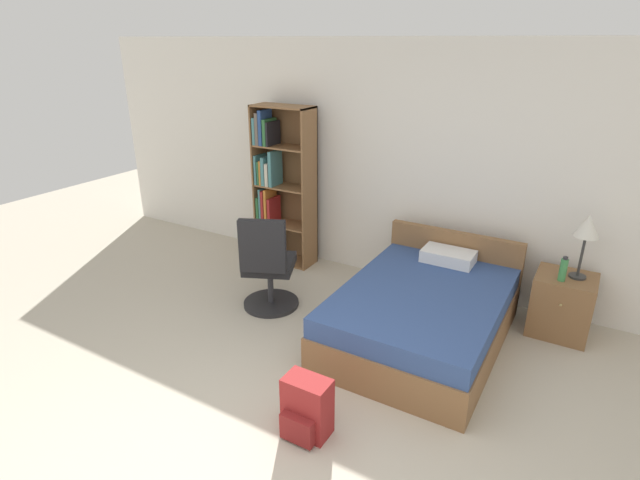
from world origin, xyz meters
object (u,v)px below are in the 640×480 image
object	(u,v)px
office_chair	(268,269)
water_bottle	(563,269)
bookshelf	(278,186)
table_lamp	(587,229)
backpack_red	(306,408)
bed	(424,312)
nightstand	(562,305)

from	to	relation	value
office_chair	water_bottle	distance (m)	2.72
bookshelf	office_chair	size ratio (longest dim) A/B	1.82
table_lamp	water_bottle	xyz separation A→B (m)	(-0.12, -0.14, -0.35)
office_chair	table_lamp	size ratio (longest dim) A/B	1.75
bookshelf	table_lamp	distance (m)	3.30
table_lamp	backpack_red	size ratio (longest dim) A/B	1.35
bed	nightstand	xyz separation A→B (m)	(1.07, 0.74, 0.02)
bed	nightstand	size ratio (longest dim) A/B	3.29
bed	water_bottle	distance (m)	1.27
water_bottle	backpack_red	bearing A→B (deg)	-121.03
office_chair	water_bottle	xyz separation A→B (m)	(2.55, 0.91, 0.23)
nightstand	water_bottle	xyz separation A→B (m)	(-0.04, -0.12, 0.40)
table_lamp	office_chair	bearing A→B (deg)	-158.38
office_chair	water_bottle	bearing A→B (deg)	19.70
bookshelf	bed	world-z (taller)	bookshelf
bed	nightstand	bearing A→B (deg)	34.84
bookshelf	backpack_red	distance (m)	3.11
bed	backpack_red	world-z (taller)	bed
bookshelf	table_lamp	bearing A→B (deg)	-0.90
office_chair	backpack_red	xyz separation A→B (m)	(1.24, -1.27, -0.25)
nightstand	backpack_red	distance (m)	2.67
table_lamp	bed	bearing A→B (deg)	-146.02
bed	office_chair	bearing A→B (deg)	-169.32
water_bottle	backpack_red	distance (m)	2.59
office_chair	table_lamp	world-z (taller)	table_lamp
bed	table_lamp	distance (m)	1.58
bookshelf	nightstand	distance (m)	3.29
water_bottle	backpack_red	world-z (taller)	water_bottle
table_lamp	backpack_red	distance (m)	2.86
water_bottle	backpack_red	size ratio (longest dim) A/B	0.52
bookshelf	backpack_red	world-z (taller)	bookshelf
bookshelf	table_lamp	size ratio (longest dim) A/B	3.19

